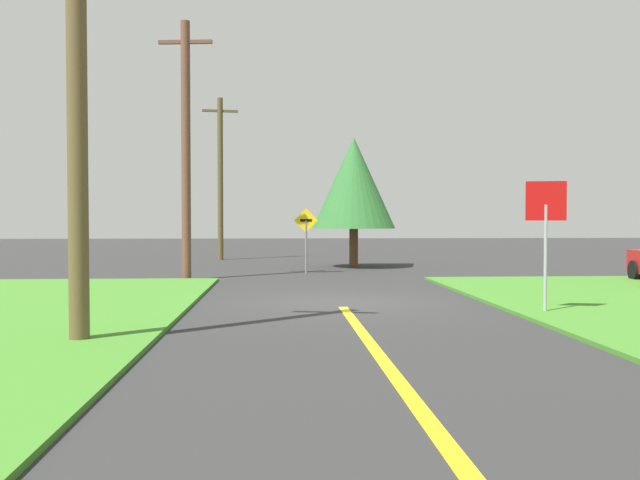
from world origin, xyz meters
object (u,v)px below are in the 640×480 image
(utility_pole_far, at_px, (220,177))
(oak_tree_left, at_px, (354,183))
(utility_pole_near, at_px, (77,68))
(utility_pole_mid, at_px, (186,148))
(direction_sign, at_px, (306,233))
(stop_sign, at_px, (546,220))

(utility_pole_far, height_order, oak_tree_left, utility_pole_far)
(utility_pole_near, relative_size, utility_pole_mid, 0.99)
(utility_pole_far, relative_size, direction_sign, 3.36)
(direction_sign, relative_size, oak_tree_left, 0.44)
(utility_pole_near, xyz_separation_m, utility_pole_far, (0.21, 23.10, -0.14))
(utility_pole_far, xyz_separation_m, direction_sign, (3.99, -9.13, -2.72))
(stop_sign, bearing_deg, utility_pole_far, -53.90)
(utility_pole_far, bearing_deg, utility_pole_near, -90.53)
(direction_sign, bearing_deg, utility_pole_mid, -149.59)
(stop_sign, xyz_separation_m, utility_pole_near, (-8.74, -2.71, 2.39))
(stop_sign, relative_size, direction_sign, 1.14)
(stop_sign, height_order, direction_sign, stop_sign)
(utility_pole_mid, xyz_separation_m, direction_sign, (4.11, 2.41, -2.89))
(stop_sign, xyz_separation_m, oak_tree_left, (-2.38, 14.43, 1.59))
(stop_sign, xyz_separation_m, utility_pole_mid, (-8.65, 8.84, 2.42))
(stop_sign, bearing_deg, utility_pole_mid, -32.22)
(direction_sign, bearing_deg, oak_tree_left, 55.81)
(utility_pole_far, distance_m, direction_sign, 10.33)
(stop_sign, relative_size, utility_pole_near, 0.33)
(utility_pole_far, bearing_deg, oak_tree_left, -44.05)
(utility_pole_far, relative_size, oak_tree_left, 1.49)
(utility_pole_mid, bearing_deg, oak_tree_left, 41.73)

